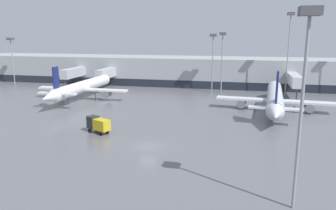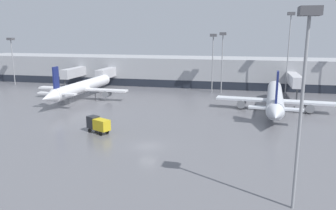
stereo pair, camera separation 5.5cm
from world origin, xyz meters
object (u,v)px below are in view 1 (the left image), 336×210
object	(u,v)px
apron_light_mast_1	(11,47)
apron_light_mast_2	(213,46)
apron_light_mast_4	(223,45)
service_truck_2	(98,124)
parked_jet_0	(82,87)
parked_jet_1	(275,98)
apron_light_mast_3	(290,32)
apron_light_mast_5	(306,54)

from	to	relation	value
apron_light_mast_1	apron_light_mast_2	world-z (taller)	apron_light_mast_2
apron_light_mast_4	apron_light_mast_2	bearing A→B (deg)	-178.37
service_truck_2	parked_jet_0	bearing A→B (deg)	-32.57
apron_light_mast_1	parked_jet_0	bearing A→B (deg)	-28.08
parked_jet_1	apron_light_mast_1	size ratio (longest dim) A/B	2.45
apron_light_mast_1	apron_light_mast_2	size ratio (longest dim) A/B	0.92
apron_light_mast_2	apron_light_mast_1	bearing A→B (deg)	179.45
parked_jet_1	service_truck_2	xyz separation A→B (m)	(-30.68, -24.22, -1.20)
parked_jet_0	apron_light_mast_1	distance (m)	39.78
parked_jet_0	apron_light_mast_3	world-z (taller)	apron_light_mast_3
parked_jet_0	apron_light_mast_4	bearing A→B (deg)	-61.89
parked_jet_0	apron_light_mast_5	world-z (taller)	apron_light_mast_5
parked_jet_0	apron_light_mast_3	xyz separation A→B (m)	(51.58, 17.34, 13.80)
apron_light_mast_2	apron_light_mast_5	xyz separation A→B (m)	(13.97, -62.36, 1.66)
apron_light_mast_5	apron_light_mast_4	bearing A→B (deg)	100.29
parked_jet_0	apron_light_mast_1	bearing A→B (deg)	62.70
apron_light_mast_3	apron_light_mast_1	bearing A→B (deg)	179.41
apron_light_mast_1	apron_light_mast_3	world-z (taller)	apron_light_mast_3
apron_light_mast_4	apron_light_mast_1	bearing A→B (deg)	179.53
apron_light_mast_2	apron_light_mast_4	xyz separation A→B (m)	(2.64, 0.08, 0.28)
apron_light_mast_5	apron_light_mast_2	bearing A→B (deg)	102.63
service_truck_2	apron_light_mast_3	world-z (taller)	apron_light_mast_3
parked_jet_0	apron_light_mast_1	size ratio (longest dim) A/B	2.24
apron_light_mast_4	apron_light_mast_5	world-z (taller)	apron_light_mast_5
apron_light_mast_3	apron_light_mast_4	xyz separation A→B (m)	(-17.42, 0.32, -3.48)
apron_light_mast_2	apron_light_mast_4	bearing A→B (deg)	1.63
apron_light_mast_3	parked_jet_0	bearing A→B (deg)	-161.42
apron_light_mast_1	apron_light_mast_3	size ratio (longest dim) A/B	0.69
apron_light_mast_5	parked_jet_1	bearing A→B (deg)	87.74
parked_jet_1	parked_jet_0	bearing A→B (deg)	91.91
parked_jet_1	apron_light_mast_2	size ratio (longest dim) A/B	2.26
parked_jet_0	parked_jet_1	xyz separation A→B (m)	(47.18, -2.03, -0.39)
parked_jet_0	apron_light_mast_2	distance (m)	37.47
parked_jet_1	apron_light_mast_2	xyz separation A→B (m)	(-15.66, 19.61, 10.43)
apron_light_mast_3	apron_light_mast_4	bearing A→B (deg)	178.96
apron_light_mast_4	apron_light_mast_5	xyz separation A→B (m)	(11.33, -62.43, 1.38)
parked_jet_1	apron_light_mast_4	distance (m)	25.92
parked_jet_1	apron_light_mast_3	bearing A→B (deg)	-8.43
apron_light_mast_4	apron_light_mast_5	bearing A→B (deg)	-79.71
apron_light_mast_2	apron_light_mast_4	world-z (taller)	apron_light_mast_4
parked_jet_1	apron_light_mast_3	size ratio (longest dim) A/B	1.70
apron_light_mast_1	apron_light_mast_4	bearing A→B (deg)	-0.47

